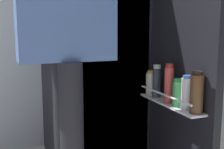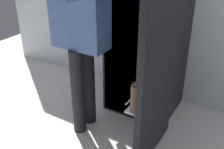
% 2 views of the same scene
% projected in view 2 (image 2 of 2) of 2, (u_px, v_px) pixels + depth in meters
% --- Properties ---
extents(ground_plane, '(6.16, 6.16, 0.00)m').
position_uv_depth(ground_plane, '(119.00, 131.00, 2.57)').
color(ground_plane, silver).
extents(refrigerator, '(0.73, 1.25, 1.76)m').
position_uv_depth(refrigerator, '(149.00, 30.00, 2.52)').
color(refrigerator, black).
rests_on(refrigerator, ground_plane).
extents(person, '(0.55, 0.79, 1.65)m').
position_uv_depth(person, '(81.00, 27.00, 2.20)').
color(person, black).
rests_on(person, ground_plane).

